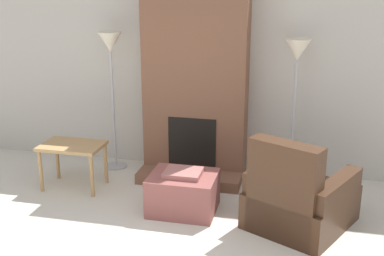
# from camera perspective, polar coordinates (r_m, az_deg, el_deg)

# --- Properties ---
(wall_back) EXTENTS (7.67, 0.06, 2.60)m
(wall_back) POSITION_cam_1_polar(r_m,az_deg,el_deg) (6.07, 0.94, 7.10)
(wall_back) COLOR #BCB7AD
(wall_back) RESTS_ON ground_plane
(fireplace) EXTENTS (1.25, 0.77, 2.60)m
(fireplace) POSITION_cam_1_polar(r_m,az_deg,el_deg) (5.84, 0.42, 6.14)
(fireplace) COLOR brown
(fireplace) RESTS_ON ground_plane
(ottoman) EXTENTS (0.70, 0.57, 0.46)m
(ottoman) POSITION_cam_1_polar(r_m,az_deg,el_deg) (5.13, -1.06, -7.61)
(ottoman) COLOR #8C4C47
(ottoman) RESTS_ON ground_plane
(armchair) EXTENTS (1.20, 1.25, 0.97)m
(armchair) POSITION_cam_1_polar(r_m,az_deg,el_deg) (4.90, 12.39, -8.46)
(armchair) COLOR #422819
(armchair) RESTS_ON ground_plane
(side_table) EXTENTS (0.72, 0.48, 0.54)m
(side_table) POSITION_cam_1_polar(r_m,az_deg,el_deg) (5.78, -13.98, -2.61)
(side_table) COLOR tan
(side_table) RESTS_ON ground_plane
(floor_lamp_left) EXTENTS (0.30, 0.30, 1.76)m
(floor_lamp_left) POSITION_cam_1_polar(r_m,az_deg,el_deg) (6.06, -9.63, 8.66)
(floor_lamp_left) COLOR #ADADB2
(floor_lamp_left) RESTS_ON ground_plane
(floor_lamp_right) EXTENTS (0.30, 0.30, 1.73)m
(floor_lamp_right) POSITION_cam_1_polar(r_m,az_deg,el_deg) (5.61, 12.31, 7.59)
(floor_lamp_right) COLOR #ADADB2
(floor_lamp_right) RESTS_ON ground_plane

